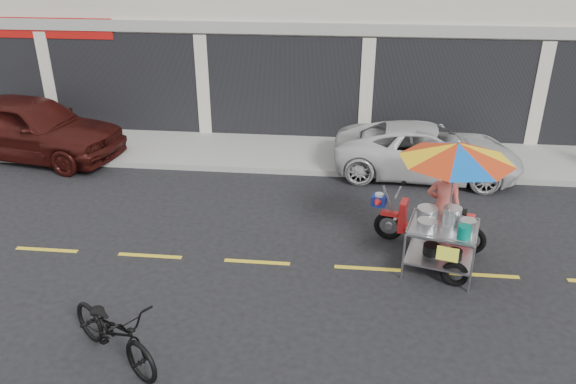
# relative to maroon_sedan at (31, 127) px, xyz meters

# --- Properties ---
(ground) EXTENTS (90.00, 90.00, 0.00)m
(ground) POSITION_rel_maroon_sedan_xyz_m (8.60, -4.47, -0.82)
(ground) COLOR black
(sidewalk) EXTENTS (45.00, 3.00, 0.15)m
(sidewalk) POSITION_rel_maroon_sedan_xyz_m (8.60, 1.03, -0.75)
(sidewalk) COLOR gray
(sidewalk) RESTS_ON ground
(centerline) EXTENTS (42.00, 0.10, 0.01)m
(centerline) POSITION_rel_maroon_sedan_xyz_m (8.60, -4.47, -0.82)
(centerline) COLOR gold
(centerline) RESTS_ON ground
(maroon_sedan) EXTENTS (5.10, 2.79, 1.64)m
(maroon_sedan) POSITION_rel_maroon_sedan_xyz_m (0.00, 0.00, 0.00)
(maroon_sedan) COLOR #330E0B
(maroon_sedan) RESTS_ON ground
(white_pickup) EXTENTS (4.57, 2.35, 1.23)m
(white_pickup) POSITION_rel_maroon_sedan_xyz_m (10.06, -0.08, -0.21)
(white_pickup) COLOR silver
(white_pickup) RESTS_ON ground
(near_bicycle) EXTENTS (1.92, 1.62, 0.99)m
(near_bicycle) POSITION_rel_maroon_sedan_xyz_m (5.05, -7.17, -0.33)
(near_bicycle) COLOR black
(near_bicycle) RESTS_ON ground
(food_vendor_rig) EXTENTS (2.40, 2.35, 2.43)m
(food_vendor_rig) POSITION_rel_maroon_sedan_xyz_m (9.86, -4.08, 0.71)
(food_vendor_rig) COLOR black
(food_vendor_rig) RESTS_ON ground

